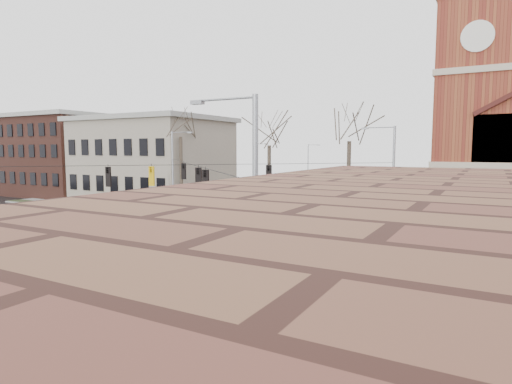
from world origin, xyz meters
The scene contains 18 objects.
ground centered at (0.00, 0.00, 0.00)m, with size 120.00×120.00×0.00m, color black.
sidewalks centered at (0.00, 0.00, 0.08)m, with size 80.00×80.00×0.17m.
road_markings centered at (0.00, 0.00, 0.01)m, with size 100.00×100.00×0.01m.
civic_building_a centered at (-22.00, 20.00, 5.50)m, with size 18.00×14.00×11.00m, color gray.
civic_building_b centered at (-42.00, 22.00, 6.00)m, with size 18.00×16.00×12.00m, color #592F25.
signal_pole_ne centered at (11.32, 11.50, 4.95)m, with size 2.75×0.22×9.00m.
signal_pole_nw centered at (-11.32, 11.50, 4.95)m, with size 2.75×0.22×9.00m.
signal_pole_se centered at (11.32, -11.50, 4.95)m, with size 2.75×0.22×9.00m.
span_wires centered at (0.00, 0.00, 6.20)m, with size 23.02×23.02×0.03m.
traffic_signals centered at (0.00, -0.67, 5.45)m, with size 8.21×8.26×1.30m.
streetlight_north_a centered at (-10.65, 28.00, 4.47)m, with size 2.30×0.20×8.00m.
streetlight_north_b centered at (-10.65, 48.00, 4.47)m, with size 2.30×0.20×8.00m.
cargo_van centered at (5.40, -6.14, 1.26)m, with size 3.82×5.99×2.13m.
parked_car_a centered at (14.35, 8.23, 0.53)m, with size 1.24×3.09×1.05m, color black.
parked_car_b centered at (19.19, 8.05, 0.58)m, with size 1.23×3.53×1.16m, color black.
tree_nw_far centered at (-12.59, 14.28, 9.21)m, with size 4.00×4.00×12.74m.
tree_nw_near centered at (-0.79, 13.31, 8.15)m, with size 4.00×4.00×11.25m.
tree_ne centered at (7.27, 13.19, 8.51)m, with size 4.00×4.00×11.77m.
Camera 1 is at (18.59, -24.19, 7.34)m, focal length 30.00 mm.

